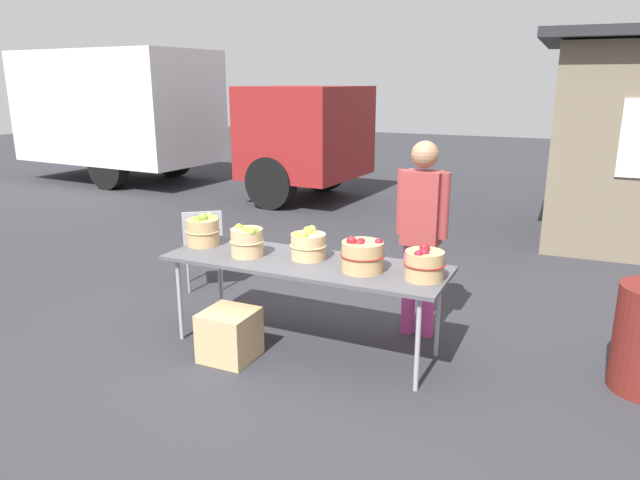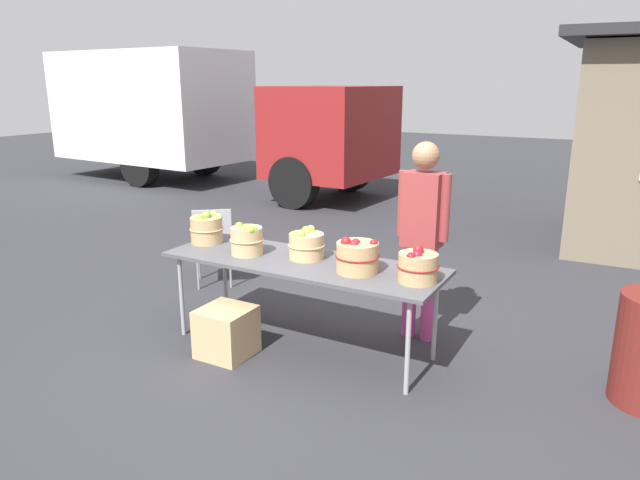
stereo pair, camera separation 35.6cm
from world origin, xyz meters
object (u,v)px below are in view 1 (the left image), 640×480
vendor_adult (422,224)px  folding_chair (203,242)px  apple_basket_green_1 (247,241)px  market_table (304,266)px  box_truck (156,113)px  produce_crate (230,335)px  apple_basket_green_2 (308,245)px  apple_basket_green_0 (203,231)px  apple_basket_red_1 (424,264)px  apple_basket_red_0 (362,256)px

vendor_adult → folding_chair: bearing=-2.9°
apple_basket_green_1 → market_table: bearing=7.5°
box_truck → produce_crate: bearing=-43.0°
apple_basket_green_2 → apple_basket_green_0: bearing=-179.0°
market_table → apple_basket_red_1: bearing=-1.6°
apple_basket_green_1 → apple_basket_red_0: size_ratio=0.84×
apple_basket_green_2 → folding_chair: bearing=154.6°
market_table → apple_basket_green_0: 1.03m
apple_basket_red_0 → box_truck: bearing=139.3°
folding_chair → apple_basket_green_2: bearing=116.1°
apple_basket_green_0 → apple_basket_red_0: bearing=-3.6°
apple_basket_green_2 → apple_basket_red_1: (0.99, -0.10, -0.00)m
folding_chair → vendor_adult: bearing=136.9°
box_truck → vendor_adult: bearing=-32.3°
apple_basket_green_0 → apple_basket_green_2: (1.01, 0.02, -0.01)m
apple_basket_green_2 → apple_basket_red_0: (0.51, -0.12, 0.01)m
apple_basket_red_1 → folding_chair: (-2.58, 0.86, -0.36)m
apple_basket_red_0 → produce_crate: (-0.96, -0.39, -0.67)m
apple_basket_green_0 → vendor_adult: (1.79, 0.58, 0.11)m
apple_basket_red_0 → folding_chair: apple_basket_red_0 is taller
apple_basket_red_0 → produce_crate: size_ratio=0.85×
apple_basket_green_0 → apple_basket_green_2: 1.01m
produce_crate → apple_basket_green_1: bearing=95.5°
apple_basket_red_1 → produce_crate: (-1.44, -0.40, -0.67)m
apple_basket_green_1 → box_truck: (-5.79, 5.86, 0.61)m
apple_basket_green_0 → apple_basket_red_1: apple_basket_green_0 is taller
apple_basket_red_1 → box_truck: 9.33m
apple_basket_green_0 → vendor_adult: size_ratio=0.18×
apple_basket_green_1 → apple_basket_red_1: size_ratio=0.94×
apple_basket_green_0 → box_truck: size_ratio=0.04×
vendor_adult → box_truck: box_truck is taller
apple_basket_green_1 → folding_chair: apple_basket_green_1 is taller
market_table → box_truck: (-6.28, 5.80, 0.78)m
folding_chair → produce_crate: folding_chair is taller
apple_basket_green_0 → folding_chair: (-0.58, 0.77, -0.37)m
box_truck → produce_crate: size_ratio=19.70×
vendor_adult → produce_crate: 1.81m
market_table → produce_crate: size_ratio=5.79×
apple_basket_green_2 → apple_basket_red_0: apple_basket_red_0 is taller
apple_basket_red_1 → box_truck: size_ratio=0.04×
apple_basket_green_0 → box_truck: (-5.27, 5.74, 0.61)m
market_table → folding_chair: bearing=152.5°
apple_basket_red_1 → produce_crate: bearing=-164.5°
apple_basket_green_1 → apple_basket_red_1: apple_basket_red_1 is taller
apple_basket_red_1 → folding_chair: bearing=161.6°
apple_basket_green_0 → apple_basket_green_2: apple_basket_green_0 is taller
apple_basket_green_1 → folding_chair: bearing=141.0°
apple_basket_green_1 → produce_crate: 0.77m
apple_basket_green_1 → apple_basket_green_2: (0.48, 0.14, -0.01)m
folding_chair → market_table: bearing=114.1°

